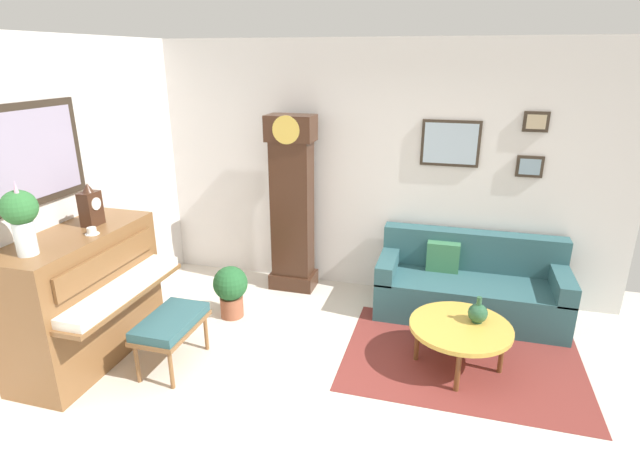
% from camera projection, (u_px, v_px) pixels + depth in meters
% --- Properties ---
extents(ground_plane, '(6.40, 6.00, 0.10)m').
position_uv_depth(ground_plane, '(322.00, 421.00, 3.81)').
color(ground_plane, beige).
extents(wall_left, '(0.13, 4.90, 2.80)m').
position_uv_depth(wall_left, '(13.00, 213.00, 3.99)').
color(wall_left, silver).
rests_on(wall_left, ground_plane).
extents(wall_back, '(5.30, 0.13, 2.80)m').
position_uv_depth(wall_back, '(380.00, 170.00, 5.51)').
color(wall_back, silver).
rests_on(wall_back, ground_plane).
extents(area_rug, '(2.10, 1.50, 0.01)m').
position_uv_depth(area_rug, '(462.00, 360.00, 4.49)').
color(area_rug, maroon).
rests_on(area_rug, ground_plane).
extents(piano, '(0.87, 1.44, 1.20)m').
position_uv_depth(piano, '(85.00, 297.00, 4.35)').
color(piano, brown).
rests_on(piano, ground_plane).
extents(piano_bench, '(0.42, 0.70, 0.48)m').
position_uv_depth(piano_bench, '(171.00, 325.00, 4.29)').
color(piano_bench, brown).
rests_on(piano_bench, ground_plane).
extents(grandfather_clock, '(0.52, 0.34, 2.03)m').
position_uv_depth(grandfather_clock, '(292.00, 209.00, 5.61)').
color(grandfather_clock, '#3D2316').
rests_on(grandfather_clock, ground_plane).
extents(couch, '(1.90, 0.80, 0.84)m').
position_uv_depth(couch, '(469.00, 286.00, 5.22)').
color(couch, '#2D565B').
rests_on(couch, ground_plane).
extents(coffee_table, '(0.88, 0.88, 0.41)m').
position_uv_depth(coffee_table, '(460.00, 328.00, 4.28)').
color(coffee_table, gold).
rests_on(coffee_table, ground_plane).
extents(mantel_clock, '(0.13, 0.18, 0.38)m').
position_uv_depth(mantel_clock, '(91.00, 206.00, 4.32)').
color(mantel_clock, '#3D2316').
rests_on(mantel_clock, piano).
extents(flower_vase, '(0.26, 0.26, 0.58)m').
position_uv_depth(flower_vase, '(20.00, 215.00, 3.62)').
color(flower_vase, silver).
rests_on(flower_vase, piano).
extents(teacup, '(0.12, 0.12, 0.06)m').
position_uv_depth(teacup, '(92.00, 232.00, 4.14)').
color(teacup, white).
rests_on(teacup, piano).
extents(green_jug, '(0.17, 0.17, 0.24)m').
position_uv_depth(green_jug, '(478.00, 313.00, 4.29)').
color(green_jug, '#234C33').
rests_on(green_jug, coffee_table).
extents(potted_plant, '(0.36, 0.36, 0.56)m').
position_uv_depth(potted_plant, '(231.00, 288.00, 5.14)').
color(potted_plant, '#935138').
rests_on(potted_plant, ground_plane).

